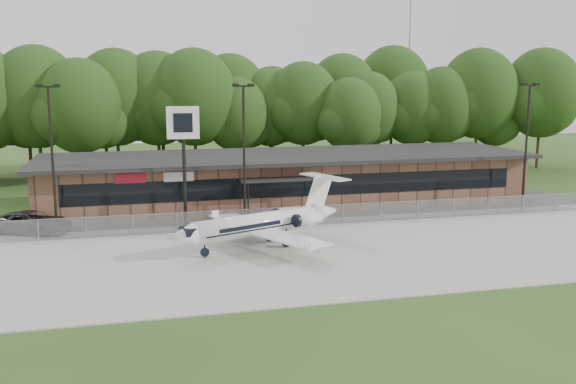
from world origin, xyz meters
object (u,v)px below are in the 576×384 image
object	(u,v)px
business_jet	(263,224)
suv	(31,222)
terminal	(287,178)
pole_sign	(183,136)

from	to	relation	value
business_jet	suv	distance (m)	16.63
terminal	suv	size ratio (longest dim) A/B	7.34
suv	terminal	bearing A→B (deg)	-48.07
terminal	business_jet	size ratio (longest dim) A/B	3.31
terminal	suv	xyz separation A→B (m)	(-19.77, -6.28, -1.40)
terminal	suv	distance (m)	20.79
business_jet	pole_sign	size ratio (longest dim) A/B	1.43
pole_sign	suv	bearing A→B (deg)	-179.82
suv	pole_sign	bearing A→B (deg)	-70.38
terminal	pole_sign	bearing A→B (deg)	-142.33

